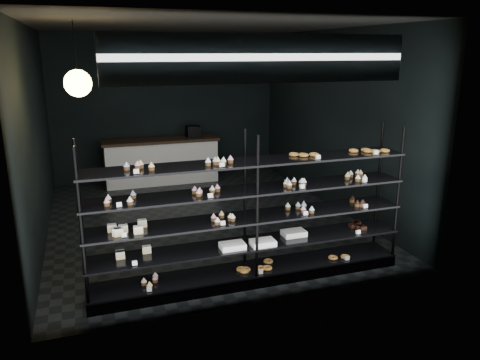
# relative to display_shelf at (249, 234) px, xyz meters

# --- Properties ---
(room) EXTENTS (5.01, 6.01, 3.20)m
(room) POSITION_rel_display_shelf_xyz_m (-0.02, 2.45, 0.97)
(room) COLOR black
(room) RESTS_ON ground
(display_shelf) EXTENTS (4.00, 0.50, 1.91)m
(display_shelf) POSITION_rel_display_shelf_xyz_m (0.00, 0.00, 0.00)
(display_shelf) COLOR black
(display_shelf) RESTS_ON room
(signage) EXTENTS (3.30, 0.05, 0.50)m
(signage) POSITION_rel_display_shelf_xyz_m (-0.02, -0.48, 2.12)
(signage) COLOR #0E1646
(signage) RESTS_ON room
(pendant_lamp) EXTENTS (0.32, 0.32, 0.89)m
(pendant_lamp) POSITION_rel_display_shelf_xyz_m (-1.85, 0.96, 1.82)
(pendant_lamp) COLOR black
(pendant_lamp) RESTS_ON room
(service_counter) EXTENTS (2.51, 0.65, 1.23)m
(service_counter) POSITION_rel_display_shelf_xyz_m (-0.26, 4.95, -0.13)
(service_counter) COLOR silver
(service_counter) RESTS_ON room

